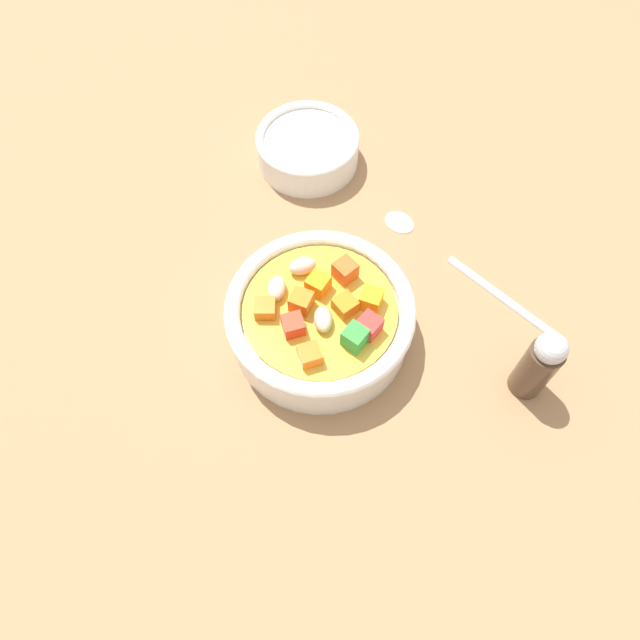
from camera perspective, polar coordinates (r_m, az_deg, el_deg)
name	(u,v)px	position (r cm, az deg, el deg)	size (l,w,h in cm)	color
ground_plane	(320,337)	(52.26, 0.00, -1.69)	(140.00, 140.00, 2.00)	#9E754F
soup_bowl_main	(320,317)	(49.10, 0.01, 0.25)	(15.64, 15.64, 5.80)	white
spoon	(451,257)	(56.33, 12.54, 5.93)	(19.54, 3.00, 0.94)	silver
side_bowl_small	(308,148)	(62.06, -1.19, 16.28)	(10.36, 10.36, 3.52)	white
pepper_shaker	(539,364)	(48.65, 20.38, -4.03)	(2.73, 2.73, 7.98)	#4C3828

